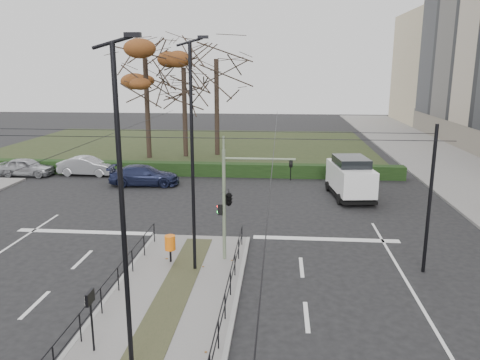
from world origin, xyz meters
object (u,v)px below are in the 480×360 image
Objects in this scene: parked_car_third at (144,175)px; rust_tree at (145,58)px; litter_bin at (170,243)px; streetlamp_median_near at (124,216)px; parked_car_first at (26,167)px; traffic_light at (231,197)px; bare_tree_near at (184,74)px; info_panel at (90,304)px; white_van at (350,177)px; streetlamp_median_far at (193,157)px; bare_tree_center at (216,66)px; parked_car_second at (87,166)px.

rust_tree reaches higher than parked_car_third.
litter_bin is 0.13× the size of streetlamp_median_near.
rust_tree is at bearing -42.62° from parked_car_first.
traffic_light is 1.15× the size of parked_car_first.
bare_tree_near is at bearing -49.29° from parked_car_first.
rust_tree reaches higher than info_panel.
traffic_light is 3.19m from litter_bin.
info_panel is at bearing -83.50° from bare_tree_near.
litter_bin is 0.62× the size of info_panel.
info_panel is 20.34m from white_van.
streetlamp_median_far is at bearing -122.93° from white_van.
info_panel is at bearing -172.34° from parked_car_third.
parked_car_first is at bearing 73.50° from parked_car_third.
parked_car_third is (-4.28, 19.89, -0.88)m from info_panel.
rust_tree is (-8.60, 23.97, 4.17)m from streetlamp_median_far.
info_panel reaches higher than parked_car_first.
parked_car_first is 24.18m from white_van.
parked_car_third is (9.83, -2.09, 0.01)m from parked_car_first.
streetlamp_median_near is at bearing -93.62° from streetlamp_median_far.
streetlamp_median_far is 1.85× the size of parked_car_third.
streetlamp_median_near is at bearing -169.10° from parked_car_third.
parked_car_third is (-7.50, 12.92, -2.17)m from traffic_light.
litter_bin is 0.23× the size of parked_car_third.
parked_car_third is 14.15m from white_van.
streetlamp_median_far is 23.11m from parked_car_first.
rust_tree is at bearing -160.86° from bare_tree_center.
streetlamp_median_far is 2.08× the size of parked_car_second.
parked_car_third is (-6.18, 14.07, -4.03)m from streetlamp_median_far.
streetlamp_median_near is 26.40m from parked_car_second.
parked_car_first is 15.40m from bare_tree_near.
white_van is at bearing -98.89° from parked_car_first.
white_van reaches higher than parked_car_first.
bare_tree_near is at bearing 96.50° from info_panel.
streetlamp_median_near is at bearing -86.23° from bare_tree_center.
streetlamp_median_far reaches higher than streetlamp_median_near.
info_panel is 24.62m from parked_car_second.
litter_bin is 26.49m from bare_tree_center.
traffic_light is 25.60m from rust_tree.
traffic_light reaches higher than parked_car_first.
traffic_light is at bearing 77.61° from streetlamp_median_near.
white_van is 0.45× the size of rust_tree.
rust_tree is 0.99× the size of bare_tree_center.
rust_tree is at bearing 109.74° from streetlamp_median_far.
streetlamp_median_near reaches higher than parked_car_second.
bare_tree_near reaches higher than litter_bin.
bare_tree_center reaches higher than traffic_light.
streetlamp_median_far is at bearing -143.80° from parked_car_second.
info_panel is 26.14m from parked_car_first.
parked_car_third is at bearing 110.47° from litter_bin.
bare_tree_near is at bearing -34.77° from parked_car_second.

